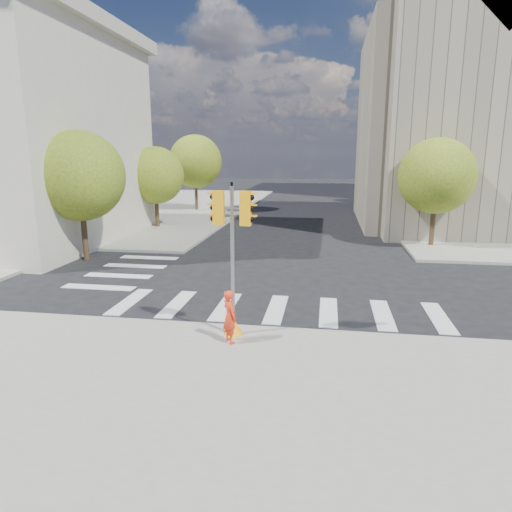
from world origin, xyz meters
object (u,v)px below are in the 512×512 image
Objects in this scene: lamp_far at (399,161)px; photographer at (230,316)px; lamp_near at (431,165)px; traffic_signal at (233,273)px.

photographer is at bearing -105.15° from lamp_far.
lamp_near and lamp_far have the same top height.
lamp_near is 21.00m from traffic_signal.
photographer is at bearing -115.02° from lamp_near.
traffic_signal is (-9.05, -32.78, -2.57)m from lamp_far.
lamp_near is 1.84× the size of traffic_signal.
lamp_near is at bearing -64.07° from photographer.
traffic_signal is at bearing -115.72° from lamp_near.
lamp_far is 34.10m from traffic_signal.
lamp_far is 34.74m from photographer.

